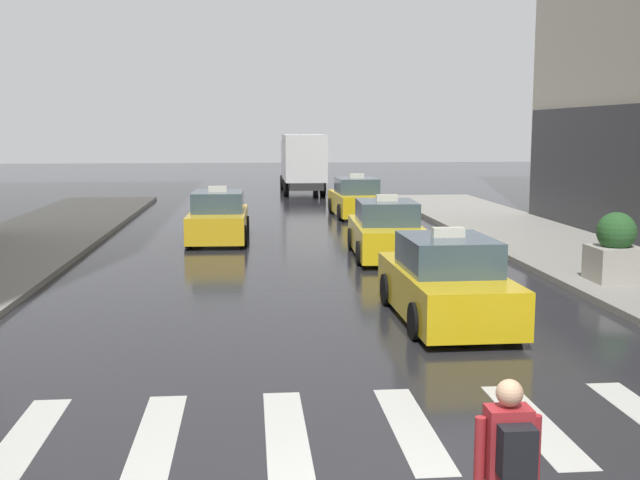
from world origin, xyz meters
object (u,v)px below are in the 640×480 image
object	(u,v)px
taxi_lead	(446,283)
taxi_third	(218,219)
pedestrian_with_backpack	(509,462)
taxi_second	(386,232)
taxi_fourth	(356,199)
planter_mid_block	(615,250)
box_truck	(303,161)

from	to	relation	value
taxi_lead	taxi_third	world-z (taller)	same
taxi_lead	pedestrian_with_backpack	size ratio (longest dim) A/B	2.76
taxi_lead	pedestrian_with_backpack	distance (m)	8.67
pedestrian_with_backpack	taxi_third	bearing A→B (deg)	98.86
taxi_second	taxi_fourth	distance (m)	10.50
taxi_lead	planter_mid_block	distance (m)	5.42
taxi_third	taxi_lead	bearing A→B (deg)	-67.17
taxi_third	planter_mid_block	size ratio (longest dim) A/B	2.86
taxi_fourth	box_truck	xyz separation A→B (m)	(-1.46, 11.57, 1.13)
taxi_fourth	planter_mid_block	world-z (taller)	taxi_fourth
taxi_lead	taxi_third	xyz separation A→B (m)	(-4.73, 11.24, 0.00)
taxi_second	taxi_fourth	size ratio (longest dim) A/B	1.00
taxi_lead	planter_mid_block	xyz separation A→B (m)	(4.68, 2.73, 0.15)
taxi_third	planter_mid_block	distance (m)	12.69
taxi_lead	box_truck	world-z (taller)	box_truck
taxi_fourth	planter_mid_block	bearing A→B (deg)	-75.50
taxi_second	box_truck	distance (m)	22.10
taxi_second	pedestrian_with_backpack	distance (m)	16.07
taxi_fourth	box_truck	bearing A→B (deg)	97.21
taxi_fourth	pedestrian_with_backpack	distance (m)	26.56
pedestrian_with_backpack	taxi_fourth	bearing A→B (deg)	84.81
box_truck	planter_mid_block	distance (m)	27.34
taxi_lead	taxi_second	bearing A→B (deg)	88.75
taxi_fourth	planter_mid_block	xyz separation A→B (m)	(3.93, -15.22, 0.15)
taxi_third	taxi_fourth	bearing A→B (deg)	50.75
taxi_second	taxi_third	size ratio (longest dim) A/B	1.01
taxi_second	planter_mid_block	size ratio (longest dim) A/B	2.88
taxi_third	pedestrian_with_backpack	bearing A→B (deg)	-81.14
taxi_fourth	pedestrian_with_backpack	world-z (taller)	taxi_fourth
box_truck	taxi_third	bearing A→B (deg)	-102.39
taxi_third	taxi_fourth	xyz separation A→B (m)	(5.48, 6.71, 0.00)
taxi_third	box_truck	distance (m)	18.74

